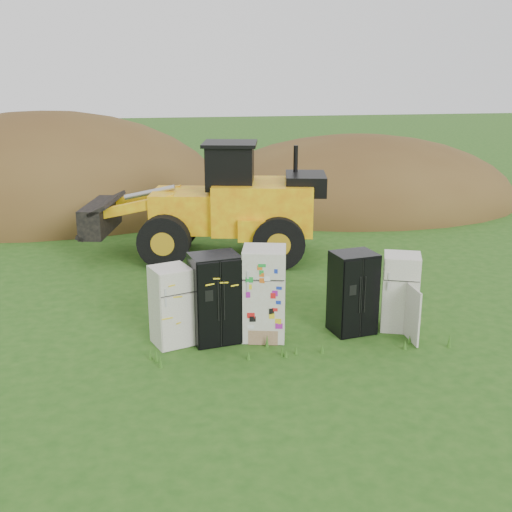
{
  "coord_description": "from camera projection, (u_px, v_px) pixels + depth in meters",
  "views": [
    {
      "loc": [
        -2.79,
        -12.05,
        5.4
      ],
      "look_at": [
        -0.3,
        2.0,
        1.16
      ],
      "focal_mm": 45.0,
      "sensor_mm": 36.0,
      "label": 1
    }
  ],
  "objects": [
    {
      "name": "wheel_loader",
      "position": [
        202.0,
        200.0,
        18.51
      ],
      "size": [
        7.35,
        4.19,
        3.35
      ],
      "primitive_type": null,
      "rotation": [
        0.0,
        0.0,
        -0.21
      ],
      "color": "yellow",
      "rests_on": "ground"
    },
    {
      "name": "fridge_sticker",
      "position": [
        264.0,
        293.0,
        13.03
      ],
      "size": [
        1.02,
        0.97,
        1.92
      ],
      "primitive_type": null,
      "rotation": [
        0.0,
        0.0,
        -0.23
      ],
      "color": "silver",
      "rests_on": "ground"
    },
    {
      "name": "fridge_leftmost",
      "position": [
        171.0,
        306.0,
        12.77
      ],
      "size": [
        0.9,
        0.88,
        1.61
      ],
      "primitive_type": null,
      "rotation": [
        0.0,
        0.0,
        0.33
      ],
      "color": "white",
      "rests_on": "ground"
    },
    {
      "name": "dirt_mound_right",
      "position": [
        355.0,
        202.0,
        26.44
      ],
      "size": [
        13.37,
        9.8,
        5.53
      ],
      "primitive_type": "ellipsoid",
      "color": "#4F3419",
      "rests_on": "ground"
    },
    {
      "name": "fridge_open_door",
      "position": [
        400.0,
        292.0,
        13.52
      ],
      "size": [
        0.94,
        0.91,
        1.64
      ],
      "primitive_type": null,
      "rotation": [
        0.0,
        0.0,
        -0.36
      ],
      "color": "white",
      "rests_on": "ground"
    },
    {
      "name": "fridge_black_right",
      "position": [
        353.0,
        293.0,
        13.36
      ],
      "size": [
        0.97,
        0.86,
        1.73
      ],
      "primitive_type": null,
      "rotation": [
        0.0,
        0.0,
        0.17
      ],
      "color": "black",
      "rests_on": "ground"
    },
    {
      "name": "dirt_mound_left",
      "position": [
        50.0,
        208.0,
        25.41
      ],
      "size": [
        14.14,
        10.61,
        7.55
      ],
      "primitive_type": "ellipsoid",
      "color": "#4F3419",
      "rests_on": "ground"
    },
    {
      "name": "ground",
      "position": [
        287.0,
        335.0,
        13.37
      ],
      "size": [
        120.0,
        120.0,
        0.0
      ],
      "primitive_type": "plane",
      "color": "#224F15",
      "rests_on": "ground"
    },
    {
      "name": "fridge_black_side",
      "position": [
        215.0,
        298.0,
        12.89
      ],
      "size": [
        1.07,
        0.91,
        1.83
      ],
      "primitive_type": null,
      "rotation": [
        0.0,
        0.0,
        0.18
      ],
      "color": "black",
      "rests_on": "ground"
    }
  ]
}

